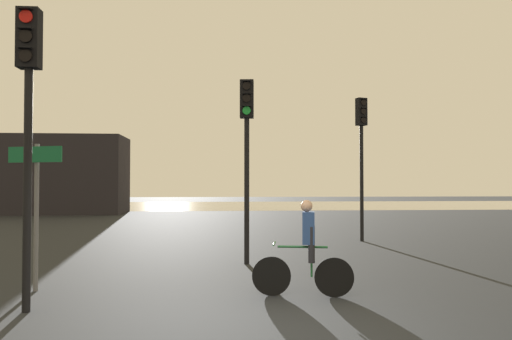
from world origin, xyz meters
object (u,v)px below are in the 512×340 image
(traffic_light_far_right, at_px, (362,142))
(traffic_light_near_left, at_px, (28,100))
(traffic_light_center, at_px, (247,136))
(distant_building, at_px, (17,175))
(cyclist, at_px, (306,248))
(direction_sign_post, at_px, (36,195))

(traffic_light_far_right, bearing_deg, traffic_light_near_left, 32.01)
(traffic_light_far_right, distance_m, traffic_light_center, 5.87)
(distant_building, bearing_deg, traffic_light_center, -57.10)
(traffic_light_near_left, relative_size, traffic_light_center, 1.04)
(distant_building, height_order, cyclist, distant_building)
(distant_building, xyz_separation_m, traffic_light_near_left, (9.42, -24.07, 0.75))
(distant_building, xyz_separation_m, direction_sign_post, (9.04, -22.61, -0.70))
(traffic_light_near_left, distance_m, cyclist, 4.94)
(traffic_light_far_right, distance_m, direction_sign_post, 10.61)
(distant_building, bearing_deg, direction_sign_post, -68.22)
(traffic_light_far_right, bearing_deg, distant_building, -58.67)
(traffic_light_center, bearing_deg, direction_sign_post, 40.05)
(cyclist, bearing_deg, traffic_light_near_left, 109.32)
(traffic_light_center, distance_m, direction_sign_post, 4.88)
(traffic_light_center, height_order, cyclist, traffic_light_center)
(direction_sign_post, distance_m, cyclist, 4.84)
(distant_building, distance_m, traffic_light_center, 23.82)
(traffic_light_center, xyz_separation_m, direction_sign_post, (-3.90, -2.62, -1.32))
(cyclist, bearing_deg, direction_sign_post, 91.02)
(traffic_light_near_left, height_order, cyclist, traffic_light_near_left)
(traffic_light_center, bearing_deg, cyclist, 109.39)
(distant_building, relative_size, cyclist, 7.68)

